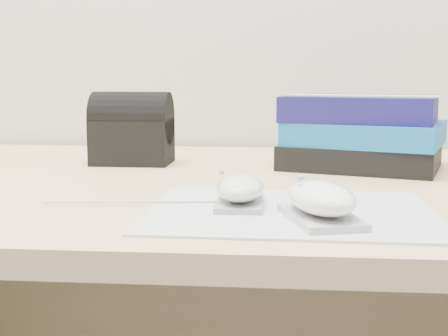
# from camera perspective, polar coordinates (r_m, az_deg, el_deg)

# --- Properties ---
(desk) EXTENTS (1.60, 0.80, 0.73)m
(desk) POSITION_cam_1_polar(r_m,az_deg,el_deg) (1.07, 6.75, -12.95)
(desk) COLOR tan
(desk) RESTS_ON ground
(mousepad) EXTENTS (0.33, 0.26, 0.00)m
(mousepad) POSITION_cam_1_polar(r_m,az_deg,el_deg) (0.72, 6.02, -3.96)
(mousepad) COLOR #9B9BA4
(mousepad) RESTS_ON desk
(mouse_rear) EXTENTS (0.06, 0.10, 0.04)m
(mouse_rear) POSITION_cam_1_polar(r_m,az_deg,el_deg) (0.73, 1.49, -2.05)
(mouse_rear) COLOR gray
(mouse_rear) RESTS_ON mousepad
(mouse_front) EXTENTS (0.09, 0.13, 0.05)m
(mouse_front) POSITION_cam_1_polar(r_m,az_deg,el_deg) (0.67, 8.86, -2.98)
(mouse_front) COLOR #ACACAF
(mouse_front) RESTS_ON mousepad
(usb_cable) EXTENTS (0.23, 0.03, 0.00)m
(usb_cable) POSITION_cam_1_polar(r_m,az_deg,el_deg) (0.76, -7.64, -3.07)
(usb_cable) COLOR silver
(usb_cable) RESTS_ON mousepad
(book_stack) EXTENTS (0.30, 0.26, 0.12)m
(book_stack) POSITION_cam_1_polar(r_m,az_deg,el_deg) (1.07, 12.54, 3.20)
(book_stack) COLOR black
(book_stack) RESTS_ON desk
(pouch) EXTENTS (0.14, 0.09, 0.13)m
(pouch) POSITION_cam_1_polar(r_m,az_deg,el_deg) (1.10, -8.40, 3.55)
(pouch) COLOR black
(pouch) RESTS_ON desk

